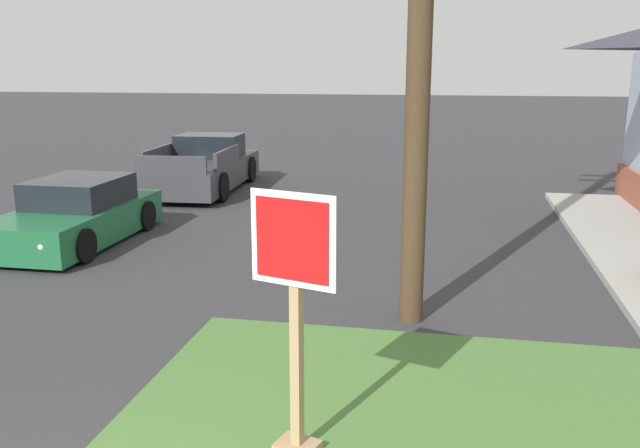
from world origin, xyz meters
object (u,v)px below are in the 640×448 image
object	(u,v)px
stop_sign	(295,327)
manhole_cover	(224,344)
parked_sedan_green	(77,215)
pickup_truck_charcoal	(204,168)

from	to	relation	value
stop_sign	manhole_cover	bearing A→B (deg)	122.46
manhole_cover	parked_sedan_green	bearing A→B (deg)	136.55
parked_sedan_green	pickup_truck_charcoal	world-z (taller)	pickup_truck_charcoal
manhole_cover	pickup_truck_charcoal	bearing A→B (deg)	111.91
stop_sign	parked_sedan_green	xyz separation A→B (m)	(-5.90, 6.50, -0.70)
parked_sedan_green	manhole_cover	bearing A→B (deg)	-43.45
manhole_cover	parked_sedan_green	size ratio (longest dim) A/B	0.17
stop_sign	pickup_truck_charcoal	xyz separation A→B (m)	(-5.56, 12.49, -0.63)
manhole_cover	pickup_truck_charcoal	distance (m)	11.01
manhole_cover	pickup_truck_charcoal	xyz separation A→B (m)	(-4.10, 10.20, 0.61)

